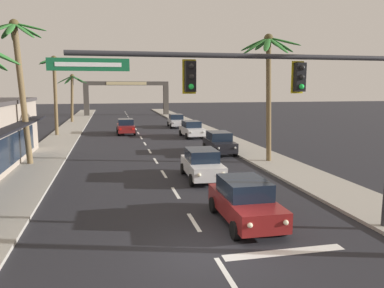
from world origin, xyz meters
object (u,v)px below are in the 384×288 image
object	(u,v)px
sedan_lead_at_stop_bar	(245,201)
sedan_parked_mid_kerb	(219,142)
traffic_signal_mast	(301,94)
town_gateway_arch	(127,93)
palm_left_farthest	(72,89)
sedan_parked_nearest_kerb	(176,121)
sedan_parked_far_kerb	(192,129)
sedan_third_in_queue	(202,164)
palm_left_second	(19,65)
palm_right_second	(268,68)
palm_left_third	(55,80)
sedan_oncoming_far	(126,126)

from	to	relation	value
sedan_lead_at_stop_bar	sedan_parked_mid_kerb	bearing A→B (deg)	77.22
traffic_signal_mast	town_gateway_arch	distance (m)	57.66
sedan_parked_mid_kerb	palm_left_farthest	bearing A→B (deg)	115.04
sedan_parked_nearest_kerb	sedan_parked_far_kerb	size ratio (longest dim) A/B	1.00
palm_left_farthest	sedan_third_in_queue	bearing A→B (deg)	-74.44
town_gateway_arch	sedan_third_in_queue	bearing A→B (deg)	-87.72
palm_left_second	palm_right_second	size ratio (longest dim) A/B	1.09
traffic_signal_mast	palm_right_second	world-z (taller)	palm_right_second
sedan_parked_far_kerb	palm_right_second	world-z (taller)	palm_right_second
sedan_third_in_queue	palm_left_second	xyz separation A→B (m)	(-10.53, 5.97, 5.66)
sedan_parked_nearest_kerb	palm_left_second	distance (m)	26.08
town_gateway_arch	sedan_lead_at_stop_bar	bearing A→B (deg)	-88.07
palm_left_farthest	sedan_parked_mid_kerb	bearing A→B (deg)	-64.96
sedan_parked_nearest_kerb	palm_left_second	xyz separation A→B (m)	(-13.83, -21.37, 5.66)
sedan_third_in_queue	town_gateway_arch	bearing A→B (deg)	92.28
sedan_parked_far_kerb	palm_left_second	distance (m)	18.78
palm_left_second	traffic_signal_mast	bearing A→B (deg)	-51.71
sedan_parked_far_kerb	palm_left_second	xyz separation A→B (m)	(-13.73, -11.50, 5.66)
sedan_parked_nearest_kerb	traffic_signal_mast	bearing A→B (deg)	-93.44
sedan_lead_at_stop_bar	town_gateway_arch	size ratio (longest dim) A/B	0.30
sedan_lead_at_stop_bar	sedan_parked_nearest_kerb	world-z (taller)	same
palm_left_third	town_gateway_arch	size ratio (longest dim) A/B	0.55
sedan_lead_at_stop_bar	sedan_parked_nearest_kerb	xyz separation A→B (m)	(3.36, 34.40, 0.00)
palm_left_second	sedan_oncoming_far	bearing A→B (deg)	65.26
palm_left_third	palm_left_farthest	bearing A→B (deg)	88.98
sedan_third_in_queue	palm_left_second	bearing A→B (deg)	150.44
traffic_signal_mast	palm_left_second	xyz separation A→B (m)	(-11.66, 14.77, 1.60)
sedan_parked_nearest_kerb	palm_left_third	world-z (taller)	palm_left_third
town_gateway_arch	palm_right_second	bearing A→B (deg)	-80.81
sedan_third_in_queue	sedan_parked_far_kerb	size ratio (longest dim) A/B	1.00
traffic_signal_mast	sedan_third_in_queue	distance (m)	9.76
palm_left_farthest	town_gateway_arch	size ratio (longest dim) A/B	0.46
sedan_parked_nearest_kerb	town_gateway_arch	bearing A→B (deg)	103.75
sedan_lead_at_stop_bar	sedan_parked_far_kerb	distance (m)	24.74
sedan_parked_nearest_kerb	sedan_parked_mid_kerb	xyz separation A→B (m)	(-0.01, -19.60, 0.00)
sedan_parked_mid_kerb	palm_left_second	world-z (taller)	palm_left_second
sedan_third_in_queue	sedan_parked_far_kerb	bearing A→B (deg)	79.64
palm_right_second	town_gateway_arch	xyz separation A→B (m)	(-7.32, 45.24, -2.35)
sedan_oncoming_far	palm_left_farthest	distance (m)	17.00
traffic_signal_mast	palm_left_second	world-z (taller)	palm_left_second
sedan_oncoming_far	town_gateway_arch	xyz separation A→B (m)	(1.40, 27.20, 3.18)
palm_right_second	sedan_lead_at_stop_bar	bearing A→B (deg)	-117.16
sedan_parked_mid_kerb	palm_left_second	distance (m)	15.04
town_gateway_arch	sedan_parked_mid_kerb	bearing A→B (deg)	-82.72
traffic_signal_mast	sedan_third_in_queue	world-z (taller)	traffic_signal_mast
sedan_parked_mid_kerb	palm_left_farthest	xyz separation A→B (m)	(-13.49, 28.87, 4.01)
sedan_parked_nearest_kerb	town_gateway_arch	xyz separation A→B (m)	(-5.24, 21.43, 3.18)
sedan_parked_far_kerb	palm_right_second	distance (m)	15.15
sedan_oncoming_far	town_gateway_arch	world-z (taller)	town_gateway_arch
sedan_third_in_queue	town_gateway_arch	size ratio (longest dim) A/B	0.30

